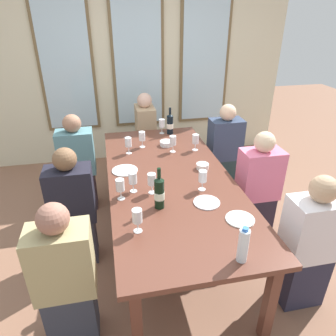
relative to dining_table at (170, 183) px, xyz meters
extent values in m
plane|color=#885D47|center=(0.00, 0.00, -0.68)|extent=(12.00, 12.00, 0.00)
cube|color=beige|center=(0.00, 2.13, 0.77)|extent=(4.28, 0.06, 2.90)
cube|color=brown|center=(-0.95, 2.09, 0.77)|extent=(0.72, 0.03, 1.88)
cube|color=silver|center=(-0.95, 2.07, 0.77)|extent=(0.64, 0.01, 1.80)
cube|color=brown|center=(0.00, 2.09, 0.77)|extent=(0.72, 0.03, 1.88)
cube|color=silver|center=(0.00, 2.07, 0.77)|extent=(0.64, 0.01, 1.80)
cube|color=brown|center=(0.95, 2.09, 0.77)|extent=(0.72, 0.03, 1.88)
cube|color=silver|center=(0.95, 2.07, 0.77)|extent=(0.64, 0.01, 1.80)
cube|color=brown|center=(0.00, 0.00, 0.04)|extent=(1.08, 2.40, 0.04)
cube|color=brown|center=(-0.44, -1.10, -0.33)|extent=(0.07, 0.07, 0.70)
cube|color=brown|center=(0.44, -1.10, -0.33)|extent=(0.07, 0.07, 0.70)
cube|color=brown|center=(-0.44, 1.10, -0.33)|extent=(0.07, 0.07, 0.70)
cube|color=brown|center=(0.44, 1.10, -0.33)|extent=(0.07, 0.07, 0.70)
cylinder|color=white|center=(0.36, -0.71, 0.07)|extent=(0.21, 0.21, 0.01)
cylinder|color=white|center=(-0.38, 0.20, 0.07)|extent=(0.24, 0.24, 0.01)
cylinder|color=white|center=(0.19, -0.46, 0.07)|extent=(0.20, 0.20, 0.01)
cylinder|color=black|center=(0.22, 1.03, 0.17)|extent=(0.07, 0.08, 0.22)
cone|color=black|center=(0.22, 1.03, 0.29)|extent=(0.07, 0.08, 0.02)
cylinder|color=black|center=(0.22, 1.03, 0.34)|extent=(0.03, 0.03, 0.08)
cylinder|color=white|center=(0.22, 1.03, 0.16)|extent=(0.08, 0.08, 0.06)
cylinder|color=black|center=(-0.17, -0.44, 0.18)|extent=(0.08, 0.07, 0.23)
cone|color=black|center=(-0.17, -0.44, 0.31)|extent=(0.08, 0.07, 0.02)
cylinder|color=black|center=(-0.17, -0.44, 0.36)|extent=(0.03, 0.03, 0.08)
cylinder|color=silver|center=(-0.17, -0.44, 0.17)|extent=(0.08, 0.08, 0.06)
cylinder|color=white|center=(0.33, 0.09, 0.09)|extent=(0.12, 0.12, 0.05)
cylinder|color=white|center=(0.11, 0.70, 0.09)|extent=(0.14, 0.14, 0.05)
cylinder|color=white|center=(0.20, -1.08, 0.17)|extent=(0.06, 0.06, 0.22)
cylinder|color=blue|center=(0.20, -1.08, 0.29)|extent=(0.04, 0.04, 0.02)
cylinder|color=white|center=(-0.34, -0.17, 0.07)|extent=(0.06, 0.06, 0.00)
cylinder|color=white|center=(-0.34, -0.17, 0.10)|extent=(0.01, 0.01, 0.07)
cylinder|color=white|center=(-0.34, -0.17, 0.19)|extent=(0.07, 0.07, 0.09)
cylinder|color=beige|center=(-0.34, -0.17, 0.16)|extent=(0.06, 0.06, 0.04)
cylinder|color=white|center=(0.13, 1.06, 0.07)|extent=(0.06, 0.06, 0.00)
cylinder|color=white|center=(0.13, 1.06, 0.10)|extent=(0.01, 0.01, 0.07)
cylinder|color=white|center=(0.13, 1.06, 0.19)|extent=(0.07, 0.07, 0.09)
cylinder|color=#590C19|center=(0.13, 1.06, 0.16)|extent=(0.06, 0.06, 0.02)
cylinder|color=white|center=(-0.15, 0.70, 0.07)|extent=(0.06, 0.06, 0.00)
cylinder|color=white|center=(-0.15, 0.70, 0.10)|extent=(0.01, 0.01, 0.07)
cylinder|color=white|center=(-0.15, 0.70, 0.19)|extent=(0.07, 0.07, 0.09)
cylinder|color=beige|center=(-0.15, 0.70, 0.16)|extent=(0.06, 0.06, 0.04)
cylinder|color=white|center=(0.38, 0.51, 0.07)|extent=(0.06, 0.06, 0.00)
cylinder|color=white|center=(0.38, 0.51, 0.10)|extent=(0.01, 0.01, 0.07)
cylinder|color=white|center=(0.38, 0.51, 0.19)|extent=(0.07, 0.07, 0.09)
cylinder|color=maroon|center=(0.38, 0.51, 0.16)|extent=(0.06, 0.06, 0.02)
cylinder|color=white|center=(-0.45, -0.27, 0.07)|extent=(0.06, 0.06, 0.00)
cylinder|color=white|center=(-0.45, -0.27, 0.10)|extent=(0.01, 0.01, 0.07)
cylinder|color=white|center=(-0.45, -0.27, 0.19)|extent=(0.07, 0.07, 0.09)
cylinder|color=white|center=(-0.37, -0.69, 0.07)|extent=(0.06, 0.06, 0.00)
cylinder|color=white|center=(-0.37, -0.69, 0.10)|extent=(0.01, 0.01, 0.07)
cylinder|color=white|center=(-0.37, -0.69, 0.19)|extent=(0.07, 0.07, 0.09)
cylinder|color=maroon|center=(-0.37, -0.69, 0.16)|extent=(0.06, 0.06, 0.02)
cylinder|color=white|center=(0.22, -0.26, 0.07)|extent=(0.06, 0.06, 0.00)
cylinder|color=white|center=(0.22, -0.26, 0.10)|extent=(0.01, 0.01, 0.07)
cylinder|color=white|center=(0.22, -0.26, 0.19)|extent=(0.07, 0.07, 0.09)
cylinder|color=white|center=(0.14, 0.52, 0.07)|extent=(0.06, 0.06, 0.00)
cylinder|color=white|center=(0.14, 0.52, 0.10)|extent=(0.01, 0.01, 0.07)
cylinder|color=white|center=(0.14, 0.52, 0.19)|extent=(0.07, 0.07, 0.09)
cylinder|color=beige|center=(0.14, 0.52, 0.16)|extent=(0.06, 0.06, 0.03)
cylinder|color=white|center=(-0.20, -0.23, 0.07)|extent=(0.06, 0.06, 0.00)
cylinder|color=white|center=(-0.20, -0.23, 0.10)|extent=(0.01, 0.01, 0.07)
cylinder|color=white|center=(-0.20, -0.23, 0.19)|extent=(0.07, 0.07, 0.09)
cylinder|color=white|center=(-0.31, 0.57, 0.07)|extent=(0.06, 0.06, 0.00)
cylinder|color=white|center=(-0.31, 0.57, 0.10)|extent=(0.01, 0.01, 0.07)
cylinder|color=white|center=(-0.31, 0.57, 0.19)|extent=(0.07, 0.07, 0.09)
cylinder|color=maroon|center=(-0.31, 0.57, 0.16)|extent=(0.06, 0.06, 0.04)
cube|color=#332830|center=(-0.85, 0.83, -0.45)|extent=(0.32, 0.24, 0.45)
cube|color=slate|center=(-0.85, 0.83, 0.01)|extent=(0.38, 0.24, 0.48)
sphere|color=#9E7056|center=(-0.85, 0.83, 0.34)|extent=(0.19, 0.19, 0.19)
cube|color=#213639|center=(0.85, 0.85, -0.45)|extent=(0.32, 0.24, 0.45)
cube|color=#33425E|center=(0.85, 0.85, 0.01)|extent=(0.38, 0.24, 0.48)
sphere|color=beige|center=(0.85, 0.85, 0.34)|extent=(0.19, 0.19, 0.19)
cube|color=#323744|center=(-0.85, -0.82, -0.45)|extent=(0.32, 0.24, 0.45)
cube|color=tan|center=(-0.85, -0.82, 0.01)|extent=(0.38, 0.24, 0.48)
sphere|color=#9C6957|center=(-0.85, -0.82, 0.34)|extent=(0.19, 0.19, 0.19)
cube|color=#28273B|center=(0.85, -0.85, -0.45)|extent=(0.32, 0.24, 0.45)
cube|color=white|center=(0.85, -0.85, 0.01)|extent=(0.38, 0.24, 0.48)
sphere|color=tan|center=(0.85, -0.85, 0.34)|extent=(0.19, 0.19, 0.19)
cube|color=#2F2C37|center=(-0.85, -0.03, -0.45)|extent=(0.32, 0.24, 0.45)
cube|color=black|center=(-0.85, -0.03, 0.01)|extent=(0.38, 0.24, 0.48)
sphere|color=brown|center=(-0.85, -0.03, 0.34)|extent=(0.19, 0.19, 0.19)
cube|color=#29212E|center=(0.85, -0.03, -0.45)|extent=(0.32, 0.24, 0.45)
cube|color=pink|center=(0.85, -0.03, 0.01)|extent=(0.38, 0.24, 0.48)
sphere|color=beige|center=(0.85, -0.03, 0.34)|extent=(0.19, 0.19, 0.19)
cube|color=#2E3A3E|center=(0.00, 1.55, -0.45)|extent=(0.24, 0.32, 0.45)
cube|color=tan|center=(0.00, 1.55, 0.01)|extent=(0.24, 0.38, 0.48)
sphere|color=beige|center=(0.00, 1.55, 0.34)|extent=(0.19, 0.19, 0.19)
camera|label=1|loc=(-0.51, -2.34, 1.41)|focal=33.11mm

